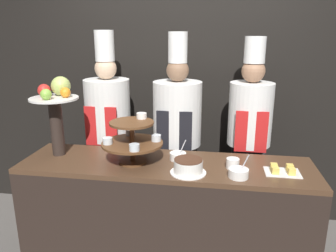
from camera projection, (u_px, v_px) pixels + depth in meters
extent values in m
cube|color=black|center=(182.00, 76.00, 3.13)|extent=(10.00, 0.06, 2.80)
cube|color=black|center=(166.00, 220.00, 2.49)|extent=(2.11, 0.56, 0.86)
cube|color=#4C3321|center=(166.00, 165.00, 2.37)|extent=(2.11, 0.56, 0.03)
cylinder|color=brown|center=(133.00, 161.00, 2.37)|extent=(0.20, 0.20, 0.02)
cylinder|color=brown|center=(132.00, 142.00, 2.33)|extent=(0.04, 0.04, 0.31)
cylinder|color=brown|center=(132.00, 143.00, 2.33)|extent=(0.44, 0.44, 0.02)
cylinder|color=brown|center=(132.00, 123.00, 2.29)|extent=(0.31, 0.31, 0.02)
cylinder|color=silver|center=(156.00, 138.00, 2.36)|extent=(0.07, 0.07, 0.04)
cylinder|color=beige|center=(156.00, 139.00, 2.36)|extent=(0.06, 0.06, 0.03)
cylinder|color=silver|center=(130.00, 132.00, 2.49)|extent=(0.07, 0.07, 0.04)
cylinder|color=gold|center=(130.00, 133.00, 2.49)|extent=(0.06, 0.06, 0.03)
cylinder|color=silver|center=(108.00, 141.00, 2.29)|extent=(0.07, 0.07, 0.04)
cylinder|color=red|center=(108.00, 142.00, 2.30)|extent=(0.06, 0.06, 0.03)
cylinder|color=silver|center=(134.00, 147.00, 2.16)|extent=(0.07, 0.07, 0.04)
cylinder|color=green|center=(134.00, 148.00, 2.16)|extent=(0.06, 0.06, 0.03)
cylinder|color=white|center=(142.00, 116.00, 2.37)|extent=(0.07, 0.07, 0.04)
cylinder|color=#2D231E|center=(57.00, 127.00, 2.47)|extent=(0.10, 0.10, 0.43)
cylinder|color=white|center=(54.00, 98.00, 2.41)|extent=(0.36, 0.36, 0.01)
sphere|color=orange|center=(65.00, 93.00, 2.40)|extent=(0.07, 0.07, 0.07)
sphere|color=#ADC160|center=(61.00, 86.00, 2.47)|extent=(0.14, 0.14, 0.14)
sphere|color=red|center=(44.00, 90.00, 2.43)|extent=(0.09, 0.09, 0.09)
sphere|color=#84B742|center=(46.00, 94.00, 2.32)|extent=(0.08, 0.08, 0.08)
cylinder|color=white|center=(188.00, 172.00, 2.19)|extent=(0.24, 0.24, 0.01)
cylinder|color=white|center=(188.00, 166.00, 2.18)|extent=(0.19, 0.19, 0.08)
cylinder|color=#472819|center=(188.00, 160.00, 2.17)|extent=(0.19, 0.19, 0.01)
cylinder|color=white|center=(233.00, 163.00, 2.26)|extent=(0.09, 0.09, 0.07)
cube|color=white|center=(282.00, 172.00, 2.20)|extent=(0.23, 0.16, 0.01)
cube|color=#EFCC56|center=(275.00, 170.00, 2.17)|extent=(0.04, 0.04, 0.04)
cube|color=#EFCC56|center=(292.00, 171.00, 2.15)|extent=(0.04, 0.04, 0.04)
cube|color=#EFCC56|center=(274.00, 167.00, 2.23)|extent=(0.04, 0.04, 0.04)
cube|color=#EFCC56|center=(290.00, 168.00, 2.21)|extent=(0.04, 0.04, 0.04)
cylinder|color=white|center=(238.00, 173.00, 2.12)|extent=(0.13, 0.13, 0.06)
cylinder|color=#BCBCC1|center=(245.00, 163.00, 2.10)|extent=(0.05, 0.01, 0.11)
cylinder|color=white|center=(178.00, 156.00, 2.41)|extent=(0.12, 0.12, 0.06)
cylinder|color=#BCBCC1|center=(183.00, 147.00, 2.39)|extent=(0.05, 0.01, 0.11)
cube|color=#28282D|center=(112.00, 181.00, 3.12)|extent=(0.30, 0.17, 0.87)
cylinder|color=silver|center=(108.00, 109.00, 2.93)|extent=(0.40, 0.40, 0.53)
cube|color=red|center=(101.00, 127.00, 2.77)|extent=(0.28, 0.01, 0.34)
sphere|color=#DBB28E|center=(106.00, 68.00, 2.83)|extent=(0.19, 0.19, 0.19)
cylinder|color=white|center=(104.00, 46.00, 2.77)|extent=(0.16, 0.16, 0.26)
cube|color=#28282D|center=(177.00, 187.00, 3.03)|extent=(0.31, 0.17, 0.85)
cylinder|color=white|center=(177.00, 113.00, 2.84)|extent=(0.42, 0.42, 0.55)
cube|color=black|center=(174.00, 132.00, 2.68)|extent=(0.29, 0.01, 0.35)
sphere|color=#846047|center=(178.00, 70.00, 2.73)|extent=(0.19, 0.19, 0.19)
cylinder|color=white|center=(178.00, 47.00, 2.68)|extent=(0.16, 0.16, 0.25)
cube|color=#28282D|center=(245.00, 190.00, 2.93)|extent=(0.27, 0.15, 0.88)
cylinder|color=white|center=(250.00, 114.00, 2.74)|extent=(0.36, 0.36, 0.53)
cube|color=red|center=(251.00, 132.00, 2.60)|extent=(0.25, 0.01, 0.34)
sphere|color=#A37556|center=(253.00, 71.00, 2.64)|extent=(0.19, 0.19, 0.19)
cylinder|color=white|center=(255.00, 50.00, 2.59)|extent=(0.17, 0.17, 0.21)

